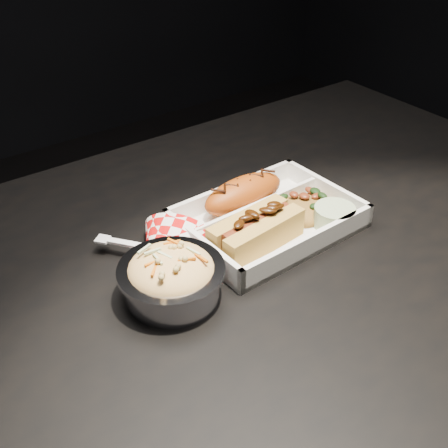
{
  "coord_description": "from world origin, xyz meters",
  "views": [
    {
      "loc": [
        -0.4,
        -0.48,
        1.23
      ],
      "look_at": [
        -0.05,
        0.01,
        0.81
      ],
      "focal_mm": 45.0,
      "sensor_mm": 36.0,
      "label": 1
    }
  ],
  "objects_px": {
    "foil_coleslaw_cup": "(171,276)",
    "hotdog": "(256,229)",
    "fried_pastry": "(244,194)",
    "dining_table": "(255,300)",
    "napkin_fork": "(164,252)",
    "food_tray": "(267,222)"
  },
  "relations": [
    {
      "from": "hotdog",
      "to": "foil_coleslaw_cup",
      "type": "height_order",
      "value": "foil_coleslaw_cup"
    },
    {
      "from": "hotdog",
      "to": "foil_coleslaw_cup",
      "type": "distance_m",
      "value": 0.15
    },
    {
      "from": "napkin_fork",
      "to": "foil_coleslaw_cup",
      "type": "bearing_deg",
      "value": -60.5
    },
    {
      "from": "napkin_fork",
      "to": "dining_table",
      "type": "bearing_deg",
      "value": 26.77
    },
    {
      "from": "dining_table",
      "to": "foil_coleslaw_cup",
      "type": "xyz_separation_m",
      "value": [
        -0.14,
        -0.01,
        0.12
      ]
    },
    {
      "from": "dining_table",
      "to": "fried_pastry",
      "type": "bearing_deg",
      "value": 63.08
    },
    {
      "from": "food_tray",
      "to": "fried_pastry",
      "type": "bearing_deg",
      "value": 90.0
    },
    {
      "from": "hotdog",
      "to": "food_tray",
      "type": "bearing_deg",
      "value": 26.56
    },
    {
      "from": "dining_table",
      "to": "hotdog",
      "type": "xyz_separation_m",
      "value": [
        0.0,
        0.01,
        0.12
      ]
    },
    {
      "from": "dining_table",
      "to": "napkin_fork",
      "type": "bearing_deg",
      "value": 154.58
    },
    {
      "from": "napkin_fork",
      "to": "hotdog",
      "type": "bearing_deg",
      "value": 30.59
    },
    {
      "from": "fried_pastry",
      "to": "napkin_fork",
      "type": "bearing_deg",
      "value": -167.67
    },
    {
      "from": "dining_table",
      "to": "foil_coleslaw_cup",
      "type": "height_order",
      "value": "foil_coleslaw_cup"
    },
    {
      "from": "food_tray",
      "to": "foil_coleslaw_cup",
      "type": "xyz_separation_m",
      "value": [
        -0.19,
        -0.05,
        0.02
      ]
    },
    {
      "from": "dining_table",
      "to": "foil_coleslaw_cup",
      "type": "relative_size",
      "value": 9.0
    },
    {
      "from": "food_tray",
      "to": "foil_coleslaw_cup",
      "type": "relative_size",
      "value": 1.92
    },
    {
      "from": "dining_table",
      "to": "napkin_fork",
      "type": "relative_size",
      "value": 7.65
    },
    {
      "from": "hotdog",
      "to": "napkin_fork",
      "type": "bearing_deg",
      "value": 152.4
    },
    {
      "from": "fried_pastry",
      "to": "dining_table",
      "type": "bearing_deg",
      "value": -116.92
    },
    {
      "from": "dining_table",
      "to": "food_tray",
      "type": "distance_m",
      "value": 0.12
    },
    {
      "from": "food_tray",
      "to": "dining_table",
      "type": "bearing_deg",
      "value": -144.97
    },
    {
      "from": "foil_coleslaw_cup",
      "to": "hotdog",
      "type": "bearing_deg",
      "value": 6.71
    }
  ]
}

